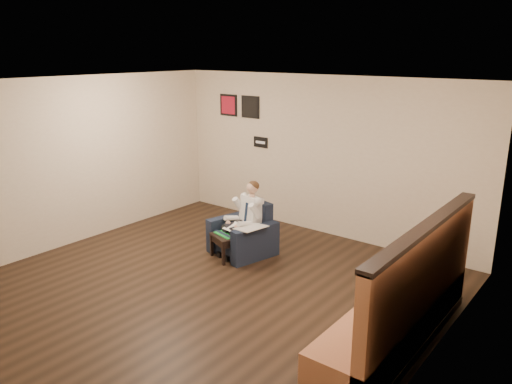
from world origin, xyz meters
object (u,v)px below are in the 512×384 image
Objects in this scene: green_folder at (228,234)px; cafe_table at (417,277)px; armchair at (242,229)px; side_table at (230,246)px; coffee_mug at (240,234)px; banquette at (397,285)px; smartphone at (238,234)px; seated_man at (237,222)px.

cafe_table is (2.91, 0.42, -0.04)m from green_folder.
armchair is 2.84m from cafe_table.
green_folder is (-0.08, -0.27, -0.01)m from armchair.
coffee_mug is at bearing 11.51° from side_table.
green_folder is at bearing 167.23° from banquette.
armchair is 1.78× the size of side_table.
cafe_table is at bearing 38.42° from smartphone.
armchair is 1.19× the size of cafe_table.
seated_man is 2.88× the size of green_folder.
side_table is 0.20m from green_folder.
banquette is (3.02, -0.87, 0.17)m from seated_man.
cafe_table reaches higher than side_table.
armchair is 0.30× the size of banquette.
cafe_table reaches higher than green_folder.
green_folder is 4.74× the size of coffee_mug.
coffee_mug is 2.72m from cafe_table.
smartphone is 2.80m from cafe_table.
armchair is 0.28m from green_folder.
armchair is 0.27m from coffee_mug.
smartphone is at bearing 164.53° from banquette.
armchair is 0.19m from seated_man.
side_table is 0.30m from coffee_mug.
seated_man is 13.64× the size of coffee_mug.
side_table is 3.17m from banquette.
cafe_table is (2.83, 0.15, -0.05)m from armchair.
green_folder is 3.17m from banquette.
banquette is at bearing 16.72° from smartphone.
seated_man is at bearing 142.91° from coffee_mug.
banquette is at bearing -13.01° from side_table.
green_folder is at bearing -93.23° from seated_man.
banquette reaches higher than seated_man.
armchair is 0.35m from side_table.
seated_man reaches higher than armchair.
armchair is 0.16m from smartphone.
seated_man is 0.19m from smartphone.
armchair is at bearing 162.07° from banquette.
seated_man is 0.24m from green_folder.
seated_man is 0.40m from side_table.
smartphone is 3.08m from banquette.
banquette reaches higher than smartphone.
green_folder is at bearing -171.71° from cafe_table.
banquette reaches higher than side_table.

